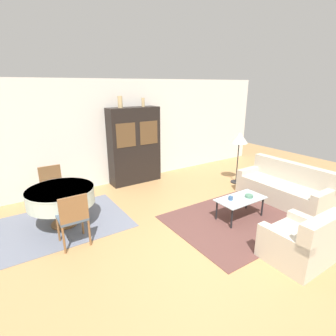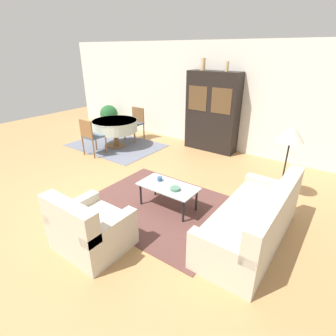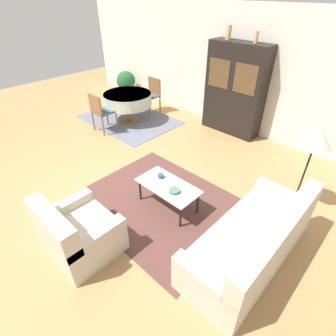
# 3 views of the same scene
# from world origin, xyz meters

# --- Properties ---
(ground_plane) EXTENTS (14.00, 14.00, 0.00)m
(ground_plane) POSITION_xyz_m (0.00, 0.00, 0.00)
(ground_plane) COLOR tan
(wall_back) EXTENTS (10.00, 0.06, 2.70)m
(wall_back) POSITION_xyz_m (0.00, 3.63, 1.35)
(wall_back) COLOR silver
(wall_back) RESTS_ON ground_plane
(area_rug) EXTENTS (2.53, 2.03, 0.01)m
(area_rug) POSITION_xyz_m (1.09, 0.30, 0.01)
(area_rug) COLOR brown
(area_rug) RESTS_ON ground_plane
(dining_rug) EXTENTS (2.46, 1.77, 0.01)m
(dining_rug) POSITION_xyz_m (-1.84, 2.05, 0.01)
(dining_rug) COLOR slate
(dining_rug) RESTS_ON ground_plane
(couch) EXTENTS (0.83, 1.99, 0.87)m
(couch) POSITION_xyz_m (2.67, 0.35, 0.31)
(couch) COLOR beige
(couch) RESTS_ON ground_plane
(armchair) EXTENTS (0.92, 0.81, 0.84)m
(armchair) POSITION_xyz_m (0.95, -1.08, 0.31)
(armchair) COLOR beige
(armchair) RESTS_ON ground_plane
(coffee_table) EXTENTS (1.00, 0.52, 0.42)m
(coffee_table) POSITION_xyz_m (1.21, 0.34, 0.38)
(coffee_table) COLOR black
(coffee_table) RESTS_ON area_rug
(display_cabinet) EXTENTS (1.36, 0.44, 2.01)m
(display_cabinet) POSITION_xyz_m (0.43, 3.36, 1.01)
(display_cabinet) COLOR black
(display_cabinet) RESTS_ON ground_plane
(dining_table) EXTENTS (1.21, 1.21, 0.73)m
(dining_table) POSITION_xyz_m (-1.78, 2.00, 0.59)
(dining_table) COLOR brown
(dining_table) RESTS_ON dining_rug
(dining_chair_near) EXTENTS (0.44, 0.44, 0.92)m
(dining_chair_near) POSITION_xyz_m (-1.78, 1.18, 0.55)
(dining_chair_near) COLOR brown
(dining_chair_near) RESTS_ON dining_rug
(dining_chair_far) EXTENTS (0.44, 0.44, 0.92)m
(dining_chair_far) POSITION_xyz_m (-1.78, 2.83, 0.55)
(dining_chair_far) COLOR brown
(dining_chair_far) RESTS_ON dining_rug
(floor_lamp) EXTENTS (0.44, 0.44, 1.39)m
(floor_lamp) POSITION_xyz_m (2.67, 1.77, 1.19)
(floor_lamp) COLOR black
(floor_lamp) RESTS_ON ground_plane
(cup) EXTENTS (0.09, 0.09, 0.07)m
(cup) POSITION_xyz_m (1.00, 0.40, 0.46)
(cup) COLOR #33517A
(cup) RESTS_ON coffee_table
(bowl) EXTENTS (0.16, 0.16, 0.05)m
(bowl) POSITION_xyz_m (1.39, 0.29, 0.45)
(bowl) COLOR #4C7A60
(bowl) RESTS_ON coffee_table
(vase_tall) EXTENTS (0.12, 0.12, 0.29)m
(vase_tall) POSITION_xyz_m (0.09, 3.36, 2.15)
(vase_tall) COLOR tan
(vase_tall) RESTS_ON display_cabinet
(vase_short) EXTENTS (0.08, 0.08, 0.22)m
(vase_short) POSITION_xyz_m (0.73, 3.36, 2.12)
(vase_short) COLOR tan
(vase_short) RESTS_ON display_cabinet
(potted_plant) EXTENTS (0.59, 0.59, 0.79)m
(potted_plant) POSITION_xyz_m (-3.32, 3.18, 0.46)
(potted_plant) COLOR beige
(potted_plant) RESTS_ON ground_plane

